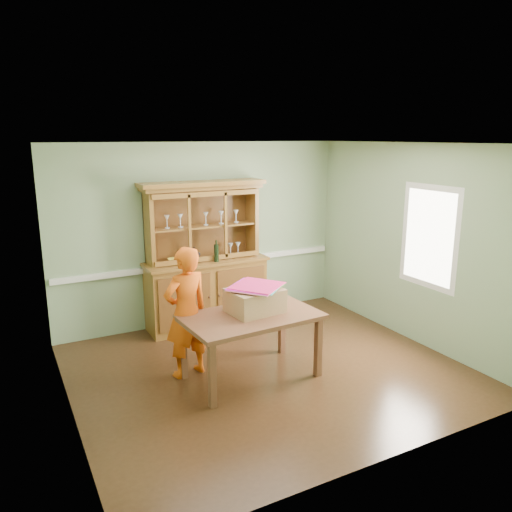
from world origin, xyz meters
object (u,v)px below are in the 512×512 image
china_hutch (205,276)px  person (186,312)px  dining_table (251,322)px  cardboard_box (255,300)px

china_hutch → person: china_hutch is taller
dining_table → cardboard_box: (0.09, 0.07, 0.23)m
dining_table → person: size_ratio=1.02×
dining_table → person: bearing=144.5°
dining_table → cardboard_box: cardboard_box is taller
dining_table → cardboard_box: size_ratio=2.69×
person → china_hutch: bearing=-131.9°
china_hutch → person: size_ratio=1.38×
person → cardboard_box: bearing=143.4°
china_hutch → dining_table: bearing=-95.5°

